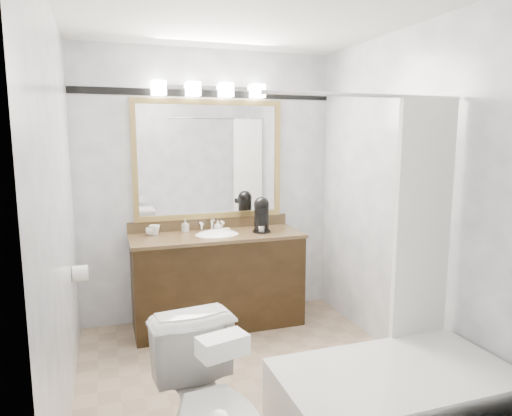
% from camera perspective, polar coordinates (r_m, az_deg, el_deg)
% --- Properties ---
extents(room, '(2.42, 2.62, 2.52)m').
position_cam_1_polar(room, '(3.07, -0.50, 0.19)').
color(room, tan).
rests_on(room, ground).
extents(vanity, '(1.53, 0.58, 0.97)m').
position_cam_1_polar(vanity, '(4.21, -4.83, -8.70)').
color(vanity, black).
rests_on(vanity, ground).
extents(mirror, '(1.40, 0.04, 1.10)m').
position_cam_1_polar(mirror, '(4.28, -5.86, 6.00)').
color(mirror, tan).
rests_on(mirror, room).
extents(vanity_light_bar, '(1.02, 0.14, 0.12)m').
position_cam_1_polar(vanity_light_bar, '(4.24, -5.84, 14.55)').
color(vanity_light_bar, silver).
rests_on(vanity_light_bar, room).
extents(accent_stripe, '(2.40, 0.01, 0.06)m').
position_cam_1_polar(accent_stripe, '(4.30, -6.03, 14.02)').
color(accent_stripe, black).
rests_on(accent_stripe, room).
extents(bathtub, '(1.30, 0.75, 1.96)m').
position_cam_1_polar(bathtub, '(2.87, 17.07, -21.54)').
color(bathtub, white).
rests_on(bathtub, ground).
extents(tp_roll, '(0.11, 0.12, 0.12)m').
position_cam_1_polar(tp_roll, '(3.70, -21.10, -7.63)').
color(tp_roll, white).
rests_on(tp_roll, room).
extents(toilet, '(0.55, 0.84, 0.80)m').
position_cam_1_polar(toilet, '(2.41, -5.36, -24.30)').
color(toilet, white).
rests_on(toilet, ground).
extents(tissue_box, '(0.23, 0.16, 0.09)m').
position_cam_1_polar(tissue_box, '(2.02, -4.19, -16.76)').
color(tissue_box, white).
rests_on(tissue_box, toilet).
extents(coffee_maker, '(0.17, 0.21, 0.32)m').
position_cam_1_polar(coffee_maker, '(4.19, 0.69, -0.71)').
color(coffee_maker, black).
rests_on(coffee_maker, vanity).
extents(cup_left, '(0.09, 0.09, 0.07)m').
position_cam_1_polar(cup_left, '(4.15, -13.03, -2.85)').
color(cup_left, white).
rests_on(cup_left, vanity).
extents(cup_right, '(0.12, 0.12, 0.09)m').
position_cam_1_polar(cup_right, '(4.14, -12.56, -2.71)').
color(cup_right, white).
rests_on(cup_right, vanity).
extents(soap_bottle_a, '(0.07, 0.07, 0.11)m').
position_cam_1_polar(soap_bottle_a, '(4.23, -8.84, -2.20)').
color(soap_bottle_a, white).
rests_on(soap_bottle_a, vanity).
extents(soap_bottle_b, '(0.09, 0.09, 0.09)m').
position_cam_1_polar(soap_bottle_b, '(4.25, -4.79, -2.20)').
color(soap_bottle_b, white).
rests_on(soap_bottle_b, vanity).
extents(soap_bar, '(0.08, 0.06, 0.02)m').
position_cam_1_polar(soap_bar, '(4.24, -3.83, -2.70)').
color(soap_bar, beige).
rests_on(soap_bar, vanity).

